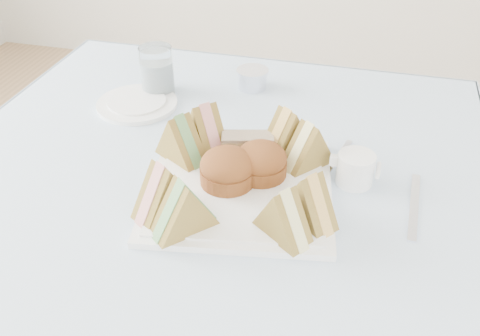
% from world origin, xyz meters
% --- Properties ---
extents(table, '(0.90, 0.90, 0.74)m').
position_xyz_m(table, '(0.00, 0.00, 0.37)').
color(table, brown).
rests_on(table, floor).
extents(tablecloth, '(1.02, 1.02, 0.01)m').
position_xyz_m(tablecloth, '(0.00, 0.00, 0.74)').
color(tablecloth, white).
rests_on(tablecloth, table).
extents(serving_plate, '(0.36, 0.36, 0.01)m').
position_xyz_m(serving_plate, '(0.07, -0.05, 0.75)').
color(serving_plate, white).
rests_on(serving_plate, tablecloth).
extents(sandwich_fl_a, '(0.10, 0.11, 0.09)m').
position_xyz_m(sandwich_fl_a, '(-0.03, -0.14, 0.80)').
color(sandwich_fl_a, olive).
rests_on(sandwich_fl_a, serving_plate).
extents(sandwich_fl_b, '(0.11, 0.11, 0.09)m').
position_xyz_m(sandwich_fl_b, '(0.02, -0.17, 0.80)').
color(sandwich_fl_b, olive).
rests_on(sandwich_fl_b, serving_plate).
extents(sandwich_fr_a, '(0.10, 0.10, 0.09)m').
position_xyz_m(sandwich_fr_a, '(0.20, -0.10, 0.80)').
color(sandwich_fr_a, olive).
rests_on(sandwich_fr_a, serving_plate).
extents(sandwich_fr_b, '(0.10, 0.09, 0.09)m').
position_xyz_m(sandwich_fr_b, '(0.16, -0.15, 0.80)').
color(sandwich_fr_b, olive).
rests_on(sandwich_fr_b, serving_plate).
extents(sandwich_bl_a, '(0.11, 0.09, 0.09)m').
position_xyz_m(sandwich_bl_a, '(-0.05, 0.01, 0.80)').
color(sandwich_bl_a, olive).
rests_on(sandwich_bl_a, serving_plate).
extents(sandwich_bl_b, '(0.11, 0.11, 0.09)m').
position_xyz_m(sandwich_bl_b, '(-0.02, 0.06, 0.81)').
color(sandwich_bl_b, olive).
rests_on(sandwich_bl_b, serving_plate).
extents(sandwich_br_a, '(0.10, 0.11, 0.09)m').
position_xyz_m(sandwich_br_a, '(0.17, 0.05, 0.80)').
color(sandwich_br_a, olive).
rests_on(sandwich_br_a, serving_plate).
extents(sandwich_br_b, '(0.10, 0.11, 0.09)m').
position_xyz_m(sandwich_br_b, '(0.13, 0.08, 0.80)').
color(sandwich_br_b, olive).
rests_on(sandwich_br_b, serving_plate).
extents(scone_left, '(0.10, 0.10, 0.06)m').
position_xyz_m(scone_left, '(0.05, -0.04, 0.79)').
color(scone_left, brown).
rests_on(scone_left, serving_plate).
extents(scone_right, '(0.12, 0.12, 0.06)m').
position_xyz_m(scone_right, '(0.10, -0.01, 0.79)').
color(scone_right, brown).
rests_on(scone_right, serving_plate).
extents(pastry_slice, '(0.10, 0.06, 0.04)m').
position_xyz_m(pastry_slice, '(0.06, 0.05, 0.78)').
color(pastry_slice, tan).
rests_on(pastry_slice, serving_plate).
extents(side_plate, '(0.20, 0.20, 0.01)m').
position_xyz_m(side_plate, '(-0.22, 0.19, 0.75)').
color(side_plate, white).
rests_on(side_plate, tablecloth).
extents(water_glass, '(0.09, 0.09, 0.11)m').
position_xyz_m(water_glass, '(-0.20, 0.27, 0.80)').
color(water_glass, white).
rests_on(water_glass, tablecloth).
extents(tea_strainer, '(0.10, 0.10, 0.04)m').
position_xyz_m(tea_strainer, '(0.00, 0.34, 0.77)').
color(tea_strainer, silver).
rests_on(tea_strainer, tablecloth).
extents(knife, '(0.02, 0.18, 0.00)m').
position_xyz_m(knife, '(0.36, -0.01, 0.75)').
color(knife, silver).
rests_on(knife, tablecloth).
extents(fork, '(0.06, 0.18, 0.00)m').
position_xyz_m(fork, '(0.21, 0.04, 0.75)').
color(fork, silver).
rests_on(fork, tablecloth).
extents(creamer_jug, '(0.07, 0.07, 0.06)m').
position_xyz_m(creamer_jug, '(0.26, 0.03, 0.77)').
color(creamer_jug, white).
rests_on(creamer_jug, tablecloth).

